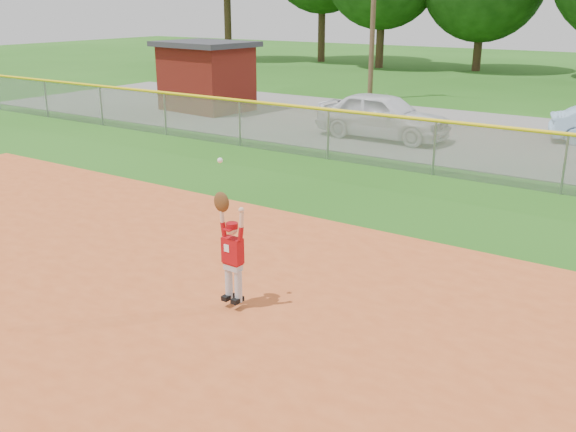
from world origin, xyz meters
name	(u,v)px	position (x,y,z in m)	size (l,w,h in m)	color
ground	(183,316)	(0.00, 0.00, 0.00)	(120.00, 120.00, 0.00)	#215814
clay_infield	(4,415)	(0.00, -3.00, 0.02)	(24.00, 16.00, 0.04)	#C45223
parking_strip	(497,138)	(0.00, 16.00, 0.01)	(44.00, 10.00, 0.03)	slate
car_white_a	(383,115)	(-3.30, 13.63, 0.82)	(1.86, 4.62, 1.57)	silver
utility_shed	(206,76)	(-12.32, 14.95, 1.50)	(4.21, 3.44, 2.93)	#51120B
outfield_fence	(435,143)	(0.00, 10.00, 0.88)	(40.06, 0.10, 1.55)	gray
ballplayer	(231,248)	(0.47, 0.61, 1.00)	(0.56, 0.24, 2.22)	silver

